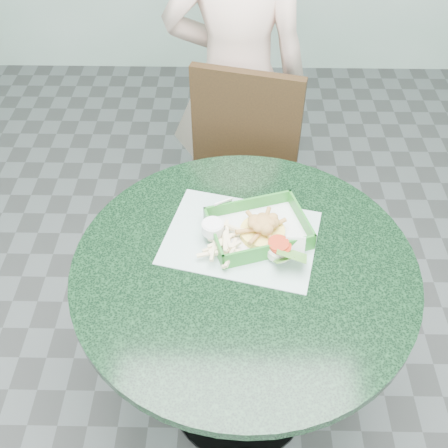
{
  "coord_description": "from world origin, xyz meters",
  "views": [
    {
      "loc": [
        -0.04,
        -0.95,
        1.88
      ],
      "look_at": [
        -0.06,
        0.1,
        0.82
      ],
      "focal_mm": 42.0,
      "sensor_mm": 36.0,
      "label": 1
    }
  ],
  "objects_px": {
    "dining_chair": "(245,176)",
    "food_basket": "(258,236)",
    "crab_sandwich": "(261,232)",
    "diner_person": "(237,73)",
    "sauce_ramekin": "(213,222)",
    "cafe_table": "(243,303)"
  },
  "relations": [
    {
      "from": "dining_chair",
      "to": "food_basket",
      "type": "xyz_separation_m",
      "value": [
        0.03,
        -0.55,
        0.23
      ]
    },
    {
      "from": "dining_chair",
      "to": "crab_sandwich",
      "type": "height_order",
      "value": "dining_chair"
    },
    {
      "from": "food_basket",
      "to": "crab_sandwich",
      "type": "bearing_deg",
      "value": -65.02
    },
    {
      "from": "diner_person",
      "to": "food_basket",
      "type": "height_order",
      "value": "diner_person"
    },
    {
      "from": "crab_sandwich",
      "to": "food_basket",
      "type": "bearing_deg",
      "value": 114.98
    },
    {
      "from": "food_basket",
      "to": "crab_sandwich",
      "type": "distance_m",
      "value": 0.04
    },
    {
      "from": "sauce_ramekin",
      "to": "cafe_table",
      "type": "bearing_deg",
      "value": -54.16
    },
    {
      "from": "crab_sandwich",
      "to": "cafe_table",
      "type": "bearing_deg",
      "value": -117.23
    },
    {
      "from": "crab_sandwich",
      "to": "sauce_ramekin",
      "type": "distance_m",
      "value": 0.14
    },
    {
      "from": "food_basket",
      "to": "crab_sandwich",
      "type": "height_order",
      "value": "crab_sandwich"
    },
    {
      "from": "dining_chair",
      "to": "food_basket",
      "type": "relative_size",
      "value": 3.39
    },
    {
      "from": "cafe_table",
      "to": "food_basket",
      "type": "height_order",
      "value": "food_basket"
    },
    {
      "from": "food_basket",
      "to": "cafe_table",
      "type": "bearing_deg",
      "value": -110.22
    },
    {
      "from": "cafe_table",
      "to": "dining_chair",
      "type": "distance_m",
      "value": 0.66
    },
    {
      "from": "diner_person",
      "to": "crab_sandwich",
      "type": "height_order",
      "value": "diner_person"
    },
    {
      "from": "diner_person",
      "to": "food_basket",
      "type": "bearing_deg",
      "value": 96.45
    },
    {
      "from": "dining_chair",
      "to": "sauce_ramekin",
      "type": "relative_size",
      "value": 14.61
    },
    {
      "from": "food_basket",
      "to": "sauce_ramekin",
      "type": "height_order",
      "value": "sauce_ramekin"
    },
    {
      "from": "dining_chair",
      "to": "crab_sandwich",
      "type": "xyz_separation_m",
      "value": [
        0.03,
        -0.57,
        0.27
      ]
    },
    {
      "from": "crab_sandwich",
      "to": "sauce_ramekin",
      "type": "height_order",
      "value": "crab_sandwich"
    },
    {
      "from": "dining_chair",
      "to": "sauce_ramekin",
      "type": "distance_m",
      "value": 0.6
    },
    {
      "from": "cafe_table",
      "to": "crab_sandwich",
      "type": "relative_size",
      "value": 7.43
    }
  ]
}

